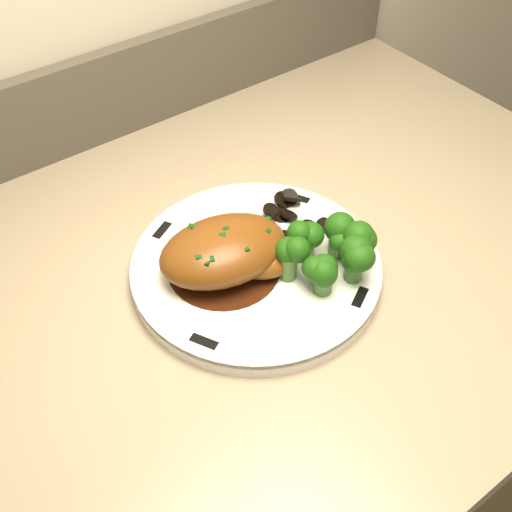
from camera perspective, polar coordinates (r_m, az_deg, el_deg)
plate at (r=0.68m, az=0.00°, el=-1.11°), size 0.35×0.35×0.02m
rim_accent_0 at (r=0.76m, az=3.75°, el=5.16°), size 0.02×0.03×0.00m
rim_accent_1 at (r=0.72m, az=-8.34°, el=2.27°), size 0.03×0.02×0.00m
rim_accent_2 at (r=0.61m, az=-4.66°, el=-7.60°), size 0.02×0.03×0.00m
rim_accent_3 at (r=0.65m, az=9.23°, el=-3.65°), size 0.03×0.02×0.00m
gravy_pool at (r=0.67m, az=-2.86°, el=-1.07°), size 0.12×0.12×0.00m
chicken_breast at (r=0.65m, az=-2.49°, el=0.41°), size 0.15×0.12×0.05m
mushroom_pile at (r=0.71m, az=2.35°, el=2.57°), size 0.09×0.07×0.02m
broccoli_florets at (r=0.66m, az=6.52°, el=0.30°), size 0.11×0.08×0.04m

